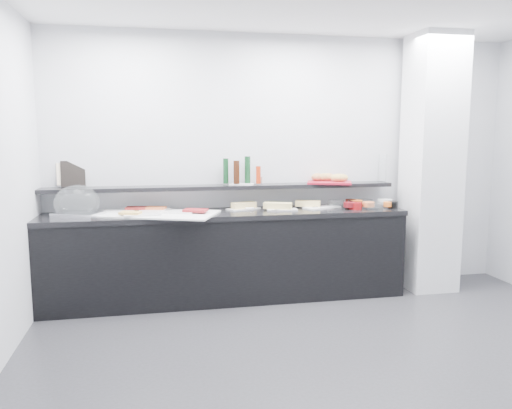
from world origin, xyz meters
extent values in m
plane|color=#2D2D30|center=(0.00, 0.00, 0.00)|extent=(5.00, 5.00, 0.00)
cube|color=silver|center=(0.00, 2.00, 1.35)|extent=(5.00, 0.02, 2.70)
cube|color=silver|center=(1.50, 1.65, 1.35)|extent=(0.50, 0.50, 2.70)
cube|color=black|center=(-0.70, 1.70, 0.42)|extent=(3.60, 0.60, 0.85)
cube|color=black|center=(-0.70, 1.70, 0.88)|extent=(3.62, 0.62, 0.05)
cube|color=black|center=(-0.70, 1.88, 1.13)|extent=(3.60, 0.25, 0.04)
cube|color=silver|center=(-2.11, 1.69, 0.92)|extent=(0.50, 0.43, 0.04)
ellipsoid|color=silver|center=(-2.12, 1.73, 1.03)|extent=(0.51, 0.43, 0.34)
cube|color=silver|center=(-1.44, 1.68, 0.91)|extent=(1.37, 1.01, 0.01)
cube|color=white|center=(-1.76, 1.82, 0.92)|extent=(0.33, 0.24, 0.01)
cube|color=maroon|center=(-1.59, 1.85, 0.94)|extent=(0.22, 0.16, 0.02)
cube|color=white|center=(-1.40, 1.81, 0.92)|extent=(0.34, 0.26, 0.01)
cube|color=#D75C2C|center=(-1.40, 1.82, 0.94)|extent=(0.22, 0.18, 0.02)
cube|color=white|center=(-1.53, 1.56, 0.92)|extent=(0.37, 0.27, 0.01)
cube|color=#E8B85A|center=(-1.63, 1.54, 0.94)|extent=(0.22, 0.17, 0.02)
cube|color=white|center=(-1.18, 1.63, 0.92)|extent=(0.34, 0.27, 0.01)
cube|color=maroon|center=(-1.02, 1.58, 0.94)|extent=(0.26, 0.21, 0.02)
cube|color=silver|center=(-0.51, 1.81, 0.91)|extent=(0.37, 0.27, 0.01)
cube|color=#E9CA7A|center=(-0.51, 1.81, 0.94)|extent=(0.27, 0.18, 0.06)
cylinder|color=silver|center=(-0.49, 1.77, 0.92)|extent=(0.16, 0.01, 0.01)
cube|color=silver|center=(-0.14, 1.67, 0.91)|extent=(0.32, 0.16, 0.01)
cube|color=#DEC774|center=(-0.17, 1.71, 0.94)|extent=(0.30, 0.21, 0.06)
cylinder|color=#B3B7BB|center=(-0.24, 1.59, 0.92)|extent=(0.14, 0.10, 0.01)
cube|color=white|center=(0.32, 1.75, 0.91)|extent=(0.42, 0.30, 0.01)
cube|color=#E4C477|center=(0.18, 1.81, 0.94)|extent=(0.28, 0.19, 0.06)
cylinder|color=#B4B5BB|center=(0.27, 1.73, 0.92)|extent=(0.15, 0.07, 0.01)
cylinder|color=white|center=(0.49, 1.79, 0.94)|extent=(0.24, 0.24, 0.07)
cylinder|color=orange|center=(0.71, 1.76, 0.95)|extent=(0.14, 0.14, 0.05)
cylinder|color=black|center=(0.70, 1.78, 0.94)|extent=(0.16, 0.16, 0.07)
cylinder|color=#59140C|center=(0.67, 1.83, 0.95)|extent=(0.13, 0.13, 0.05)
cylinder|color=silver|center=(0.84, 1.82, 0.94)|extent=(0.16, 0.16, 0.07)
cylinder|color=white|center=(1.04, 1.77, 0.95)|extent=(0.16, 0.16, 0.05)
cylinder|color=maroon|center=(0.63, 1.61, 0.94)|extent=(0.17, 0.17, 0.07)
cylinder|color=#5D0D12|center=(0.57, 1.61, 0.95)|extent=(0.13, 0.13, 0.05)
cylinder|color=white|center=(0.83, 1.56, 0.94)|extent=(0.18, 0.18, 0.07)
cylinder|color=orange|center=(0.78, 1.60, 0.95)|extent=(0.13, 0.13, 0.05)
cylinder|color=black|center=(1.06, 1.62, 0.94)|extent=(0.14, 0.14, 0.07)
cylinder|color=orange|center=(0.97, 1.57, 0.95)|extent=(0.09, 0.09, 0.05)
cube|color=black|center=(-2.19, 1.99, 1.28)|extent=(0.24, 0.10, 0.26)
cube|color=beige|center=(-2.25, 1.99, 1.28)|extent=(0.20, 0.09, 0.22)
cube|color=white|center=(-0.51, 1.88, 1.16)|extent=(0.28, 0.23, 0.01)
cylinder|color=#0E361A|center=(-0.67, 1.92, 1.29)|extent=(0.07, 0.07, 0.26)
cylinder|color=black|center=(-0.57, 1.86, 1.28)|extent=(0.06, 0.06, 0.24)
cylinder|color=#0F381A|center=(-0.45, 1.91, 1.30)|extent=(0.08, 0.08, 0.28)
cylinder|color=red|center=(-0.34, 1.85, 1.25)|extent=(0.06, 0.06, 0.18)
cylinder|color=silver|center=(-0.30, 1.87, 1.20)|extent=(0.04, 0.04, 0.07)
cylinder|color=silver|center=(-0.35, 1.88, 1.20)|extent=(0.03, 0.03, 0.07)
cube|color=maroon|center=(0.43, 1.84, 1.16)|extent=(0.54, 0.46, 0.02)
ellipsoid|color=#AB7341|center=(0.33, 1.95, 1.21)|extent=(0.16, 0.12, 0.08)
ellipsoid|color=#B18543|center=(0.40, 1.94, 1.21)|extent=(0.15, 0.11, 0.08)
ellipsoid|color=#C2844A|center=(0.45, 1.94, 1.21)|extent=(0.13, 0.08, 0.08)
ellipsoid|color=tan|center=(0.51, 1.81, 1.21)|extent=(0.17, 0.13, 0.08)
ellipsoid|color=tan|center=(0.55, 1.79, 1.21)|extent=(0.15, 0.11, 0.08)
ellipsoid|color=#AB8741|center=(0.54, 1.86, 1.21)|extent=(0.14, 0.09, 0.08)
cylinder|color=white|center=(1.07, 1.91, 1.30)|extent=(0.10, 0.10, 0.30)
camera|label=1|loc=(-1.39, -3.19, 1.66)|focal=35.00mm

